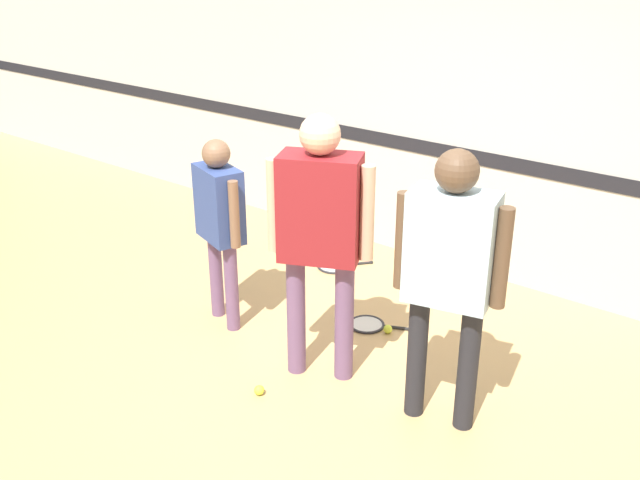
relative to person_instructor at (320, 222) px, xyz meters
The scene contains 9 objects.
ground_plane 1.11m from the person_instructor, 77.36° to the right, with size 16.00×16.00×0.00m, color tan.
wall_back 2.15m from the person_instructor, 88.88° to the left, with size 16.00×0.07×3.20m.
person_instructor is the anchor object (origin of this frame).
person_student_left 1.02m from the person_instructor, behind, with size 0.52×0.33×1.42m.
person_student_right 0.87m from the person_instructor, ahead, with size 0.63×0.36×1.69m.
racket_spare_on_floor 1.30m from the person_instructor, 97.37° to the left, with size 0.49×0.36×0.03m.
racket_second_spare 1.98m from the person_instructor, 123.15° to the left, with size 0.45×0.50×0.03m.
tennis_ball_near_instructor 1.16m from the person_instructor, 108.88° to the right, with size 0.07×0.07×0.07m, color #CCE038.
tennis_ball_by_spare_racket 1.28m from the person_instructor, 83.88° to the left, with size 0.07×0.07×0.07m, color #CCE038.
Camera 1 is at (2.47, -3.01, 2.71)m, focal length 40.00 mm.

